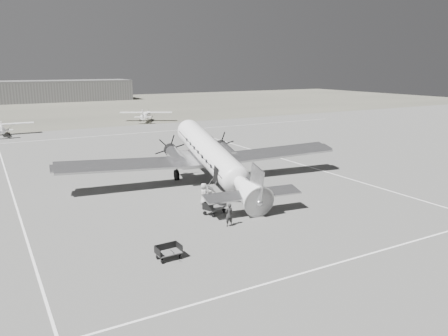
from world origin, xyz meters
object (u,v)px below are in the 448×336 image
Objects in this scene: light_plane_right at (146,116)px; baggage_cart_far at (169,252)px; baggage_cart_near at (215,207)px; ground_crew at (229,215)px; ramp_agent at (210,200)px; dc3_airliner at (213,158)px; passenger at (204,194)px; hangar_main at (63,91)px; light_plane_left at (0,129)px.

light_plane_right is 66.64m from baggage_cart_far.
baggage_cart_near is 1.06× the size of ground_crew.
baggage_cart_near is 0.99m from ramp_agent.
ground_crew is (5.80, 2.99, 0.41)m from baggage_cart_far.
ramp_agent is (-3.47, -5.99, -1.87)m from dc3_airliner.
passenger is at bearing -119.15° from dc3_airliner.
light_plane_right is 7.00× the size of baggage_cart_far.
light_plane_right is 6.32× the size of ground_crew.
baggage_cart_far is 0.91× the size of ramp_agent.
baggage_cart_far is 9.20m from ramp_agent.
hangar_main is 122.41m from ramp_agent.
baggage_cart_near is 8.45m from baggage_cart_far.
light_plane_left is at bearing 116.71° from dc3_airliner.
passenger is at bearing -94.50° from ground_crew.
baggage_cart_near is 0.99× the size of passenger.
dc3_airliner reaches higher than passenger.
dc3_airliner is 18.61× the size of baggage_cart_far.
baggage_cart_near reaches higher than baggage_cart_far.
light_plane_right is at bearing -101.49° from ground_crew.
ground_crew is at bearing 24.25° from baggage_cart_far.
ground_crew is at bearing -94.65° from hangar_main.
hangar_main is at bearing 1.62° from passenger.
hangar_main is at bearing -92.03° from ground_crew.
hangar_main is at bearing 61.29° from baggage_cart_near.
passenger is at bearing -94.54° from hangar_main.
hangar_main is 123.35m from baggage_cart_near.
hangar_main is 24.90× the size of ground_crew.
light_plane_left is at bearing 93.05° from baggage_cart_far.
hangar_main is 25.17× the size of ramp_agent.
hangar_main is at bearing 79.93° from baggage_cart_far.
ground_crew is at bearing 179.05° from passenger.
baggage_cart_near is at bearing -76.32° from light_plane_right.
dc3_airliner is 16.80× the size of ground_crew.
ground_crew reaches higher than ramp_agent.
baggage_cart_near is 1.18× the size of baggage_cart_far.
light_plane_left is 50.33m from passenger.
hangar_main is 23.39× the size of baggage_cart_near.
dc3_airliner reaches higher than ground_crew.
light_plane_left is at bearing 79.25° from baggage_cart_near.
hangar_main is 126.17m from ground_crew.
dc3_airliner is at bearing -71.44° from light_plane_left.
light_plane_right is (4.92, -65.46, -2.19)m from hangar_main.
dc3_airliner is 7.17m from ramp_agent.
baggage_cart_far is at bearing 151.75° from ramp_agent.
light_plane_right is 5.94× the size of baggage_cart_near.
dc3_airliner is at bearing -93.10° from hangar_main.
baggage_cart_near is at bearing -172.35° from ramp_agent.
ramp_agent is 0.92× the size of passenger.
baggage_cart_near is 2.49m from passenger.
ground_crew is 3.76m from ramp_agent.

